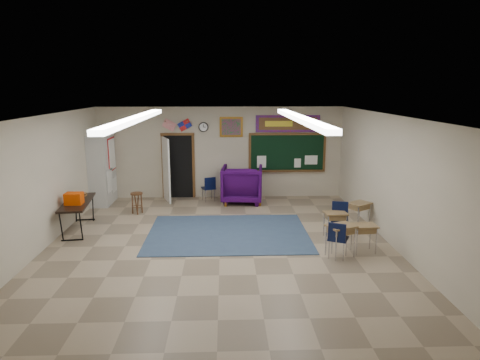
{
  "coord_description": "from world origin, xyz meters",
  "views": [
    {
      "loc": [
        0.13,
        -9.46,
        3.62
      ],
      "look_at": [
        0.53,
        1.5,
        1.23
      ],
      "focal_mm": 32.0,
      "sensor_mm": 36.0,
      "label": 1
    }
  ],
  "objects_px": {
    "student_desk_front_right": "(359,214)",
    "folding_table": "(78,214)",
    "wingback_armchair": "(242,184)",
    "student_desk_front_left": "(335,224)",
    "wooden_stool": "(137,203)"
  },
  "relations": [
    {
      "from": "student_desk_front_right",
      "to": "folding_table",
      "type": "distance_m",
      "value": 7.29
    },
    {
      "from": "wooden_stool",
      "to": "wingback_armchair",
      "type": "bearing_deg",
      "value": 20.45
    },
    {
      "from": "student_desk_front_left",
      "to": "student_desk_front_right",
      "type": "bearing_deg",
      "value": 38.48
    },
    {
      "from": "wingback_armchair",
      "to": "student_desk_front_right",
      "type": "distance_m",
      "value": 3.98
    },
    {
      "from": "folding_table",
      "to": "student_desk_front_right",
      "type": "bearing_deg",
      "value": -7.29
    },
    {
      "from": "wingback_armchair",
      "to": "student_desk_front_left",
      "type": "xyz_separation_m",
      "value": [
        2.13,
        -3.42,
        -0.23
      ]
    },
    {
      "from": "wingback_armchair",
      "to": "student_desk_front_left",
      "type": "height_order",
      "value": "wingback_armchair"
    },
    {
      "from": "wingback_armchair",
      "to": "student_desk_front_right",
      "type": "xyz_separation_m",
      "value": [
        2.96,
        -2.65,
        -0.21
      ]
    },
    {
      "from": "student_desk_front_left",
      "to": "wooden_stool",
      "type": "bearing_deg",
      "value": 152.39
    },
    {
      "from": "student_desk_front_right",
      "to": "folding_table",
      "type": "bearing_deg",
      "value": 146.42
    },
    {
      "from": "student_desk_front_right",
      "to": "wingback_armchair",
      "type": "bearing_deg",
      "value": 104.87
    },
    {
      "from": "student_desk_front_right",
      "to": "wooden_stool",
      "type": "distance_m",
      "value": 6.25
    },
    {
      "from": "student_desk_front_left",
      "to": "folding_table",
      "type": "height_order",
      "value": "folding_table"
    },
    {
      "from": "student_desk_front_right",
      "to": "folding_table",
      "type": "relative_size",
      "value": 0.37
    },
    {
      "from": "student_desk_front_left",
      "to": "folding_table",
      "type": "distance_m",
      "value": 6.51
    }
  ]
}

